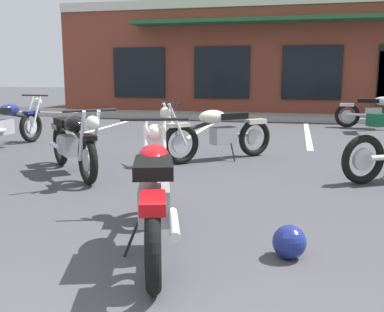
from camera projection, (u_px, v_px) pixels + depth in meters
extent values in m
plane|color=#3D3D42|center=(213.00, 183.00, 5.81)|extent=(80.00, 80.00, 0.00)
cube|color=#A8A59E|center=(263.00, 116.00, 14.29)|extent=(22.00, 1.80, 0.14)
cube|color=brown|center=(272.00, 61.00, 17.53)|extent=(14.54, 6.28, 3.86)
cube|color=beige|center=(268.00, 0.00, 14.18)|extent=(14.54, 0.06, 0.30)
cube|color=black|center=(139.00, 73.00, 15.55)|extent=(1.86, 0.06, 1.70)
cube|color=black|center=(222.00, 73.00, 14.90)|extent=(1.86, 0.06, 1.70)
cube|color=black|center=(312.00, 73.00, 14.25)|extent=(1.86, 0.06, 1.70)
cube|color=#235933|center=(266.00, 20.00, 13.89)|extent=(8.73, 0.90, 0.12)
cube|color=silver|center=(102.00, 128.00, 11.73)|extent=(0.12, 4.80, 0.01)
cube|color=silver|center=(199.00, 131.00, 11.14)|extent=(0.12, 4.80, 0.01)
cube|color=silver|center=(308.00, 134.00, 10.56)|extent=(0.12, 4.80, 0.01)
torus|color=black|center=(153.00, 244.00, 2.86)|extent=(0.29, 0.64, 0.64)
cylinder|color=#B7B7BC|center=(153.00, 244.00, 2.86)|extent=(0.14, 0.29, 0.29)
torus|color=black|center=(155.00, 188.00, 4.27)|extent=(0.29, 0.64, 0.64)
cylinder|color=#B7B7BC|center=(155.00, 188.00, 4.27)|extent=(0.14, 0.29, 0.29)
cylinder|color=silver|center=(145.00, 153.00, 4.30)|extent=(0.14, 0.32, 0.66)
cylinder|color=silver|center=(164.00, 153.00, 4.32)|extent=(0.14, 0.32, 0.66)
cylinder|color=black|center=(154.00, 119.00, 4.33)|extent=(0.64, 0.23, 0.03)
sphere|color=silver|center=(155.00, 133.00, 4.44)|extent=(0.21, 0.21, 0.17)
cube|color=#B70F14|center=(155.00, 156.00, 4.26)|extent=(0.24, 0.39, 0.06)
cube|color=#9E9EA3|center=(154.00, 204.00, 3.47)|extent=(0.35, 0.45, 0.28)
cylinder|color=silver|center=(174.00, 224.00, 3.13)|extent=(0.23, 0.55, 0.07)
cylinder|color=black|center=(154.00, 168.00, 3.62)|extent=(0.34, 0.92, 0.26)
ellipsoid|color=#B70F14|center=(154.00, 158.00, 3.63)|extent=(0.39, 0.54, 0.22)
cube|color=black|center=(153.00, 167.00, 3.28)|extent=(0.42, 0.58, 0.10)
cube|color=#B70F14|center=(153.00, 203.00, 2.79)|extent=(0.26, 0.39, 0.08)
cylinder|color=black|center=(131.00, 239.00, 3.44)|extent=(0.14, 0.06, 0.29)
torus|color=black|center=(347.00, 115.00, 11.85)|extent=(0.65, 0.20, 0.64)
cylinder|color=#B7B7BC|center=(347.00, 115.00, 11.85)|extent=(0.29, 0.10, 0.29)
cube|color=#9E9EA3|center=(373.00, 113.00, 11.60)|extent=(0.43, 0.30, 0.28)
cylinder|color=silver|center=(358.00, 115.00, 11.62)|extent=(0.55, 0.16, 0.07)
cylinder|color=black|center=(382.00, 104.00, 11.49)|extent=(0.94, 0.21, 0.26)
ellipsoid|color=silver|center=(383.00, 101.00, 11.46)|extent=(0.51, 0.33, 0.22)
cube|color=black|center=(368.00, 101.00, 11.60)|extent=(0.56, 0.36, 0.10)
cube|color=silver|center=(347.00, 105.00, 11.81)|extent=(0.38, 0.21, 0.08)
cylinder|color=black|center=(370.00, 122.00, 11.84)|extent=(0.04, 0.14, 0.29)
torus|color=black|center=(60.00, 145.00, 6.90)|extent=(0.51, 0.54, 0.64)
cylinder|color=#B7B7BC|center=(60.00, 145.00, 6.90)|extent=(0.24, 0.25, 0.29)
torus|color=black|center=(88.00, 160.00, 5.67)|extent=(0.51, 0.54, 0.64)
cylinder|color=#B7B7BC|center=(88.00, 160.00, 5.67)|extent=(0.24, 0.25, 0.29)
cylinder|color=silver|center=(96.00, 135.00, 5.57)|extent=(0.25, 0.27, 0.66)
cylinder|color=silver|center=(82.00, 136.00, 5.48)|extent=(0.25, 0.27, 0.66)
cylinder|color=black|center=(90.00, 111.00, 5.40)|extent=(0.51, 0.47, 0.03)
sphere|color=silver|center=(92.00, 123.00, 5.36)|extent=(0.24, 0.24, 0.17)
cube|color=black|center=(88.00, 137.00, 5.58)|extent=(0.35, 0.36, 0.06)
cube|color=#9E9EA3|center=(71.00, 145.00, 6.34)|extent=(0.45, 0.46, 0.28)
cylinder|color=silver|center=(55.00, 145.00, 6.60)|extent=(0.42, 0.45, 0.07)
cylinder|color=black|center=(74.00, 130.00, 6.13)|extent=(0.68, 0.73, 0.26)
ellipsoid|color=black|center=(74.00, 124.00, 6.09)|extent=(0.52, 0.53, 0.22)
cube|color=black|center=(67.00, 122.00, 6.40)|extent=(0.56, 0.57, 0.10)
cube|color=black|center=(59.00, 127.00, 6.87)|extent=(0.36, 0.37, 0.08)
cylinder|color=black|center=(83.00, 161.00, 6.53)|extent=(0.12, 0.11, 0.29)
torus|color=black|center=(363.00, 159.00, 5.70)|extent=(0.60, 0.42, 0.64)
cylinder|color=#B7B7BC|center=(363.00, 159.00, 5.70)|extent=(0.28, 0.20, 0.29)
cube|color=#0F4C2D|center=(381.00, 120.00, 5.69)|extent=(0.38, 0.34, 0.16)
torus|color=black|center=(31.00, 127.00, 9.26)|extent=(0.18, 0.65, 0.64)
cylinder|color=#B7B7BC|center=(31.00, 127.00, 9.26)|extent=(0.10, 0.29, 0.29)
cylinder|color=silver|center=(30.00, 111.00, 9.32)|extent=(0.08, 0.33, 0.66)
cylinder|color=silver|center=(37.00, 111.00, 9.26)|extent=(0.08, 0.33, 0.66)
cylinder|color=black|center=(35.00, 95.00, 9.31)|extent=(0.66, 0.11, 0.03)
sphere|color=silver|center=(38.00, 102.00, 9.41)|extent=(0.19, 0.19, 0.17)
cube|color=navy|center=(31.00, 112.00, 9.24)|extent=(0.18, 0.37, 0.06)
cube|color=#9E9EA3|center=(2.00, 127.00, 8.51)|extent=(0.29, 0.43, 0.28)
cylinder|color=black|center=(9.00, 114.00, 8.65)|extent=(0.18, 0.94, 0.26)
ellipsoid|color=navy|center=(9.00, 110.00, 8.65)|extent=(0.32, 0.51, 0.22)
torus|color=black|center=(255.00, 138.00, 7.66)|extent=(0.54, 0.51, 0.64)
cylinder|color=#B7B7BC|center=(255.00, 138.00, 7.66)|extent=(0.25, 0.24, 0.29)
torus|color=black|center=(181.00, 144.00, 6.96)|extent=(0.54, 0.51, 0.64)
cylinder|color=#B7B7BC|center=(181.00, 144.00, 6.96)|extent=(0.25, 0.24, 0.29)
cylinder|color=silver|center=(177.00, 125.00, 6.78)|extent=(0.27, 0.25, 0.66)
cylinder|color=silver|center=(172.00, 123.00, 6.94)|extent=(0.27, 0.25, 0.66)
cylinder|color=black|center=(170.00, 103.00, 6.76)|extent=(0.47, 0.51, 0.03)
sphere|color=silver|center=(165.00, 113.00, 6.75)|extent=(0.24, 0.24, 0.17)
cube|color=beige|center=(178.00, 125.00, 6.89)|extent=(0.36, 0.35, 0.06)
cube|color=#9E9EA3|center=(223.00, 136.00, 7.34)|extent=(0.46, 0.45, 0.28)
cylinder|color=silver|center=(237.00, 136.00, 7.64)|extent=(0.45, 0.42, 0.07)
cylinder|color=black|center=(213.00, 122.00, 7.20)|extent=(0.73, 0.68, 0.26)
ellipsoid|color=beige|center=(212.00, 117.00, 7.17)|extent=(0.53, 0.52, 0.22)
cube|color=black|center=(231.00, 116.00, 7.35)|extent=(0.57, 0.56, 0.10)
cube|color=beige|center=(256.00, 121.00, 7.62)|extent=(0.37, 0.36, 0.08)
cylinder|color=black|center=(233.00, 152.00, 7.26)|extent=(0.11, 0.12, 0.29)
sphere|color=navy|center=(289.00, 242.00, 3.41)|extent=(0.26, 0.26, 0.26)
cube|color=black|center=(290.00, 238.00, 3.51)|extent=(0.18, 0.03, 0.09)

